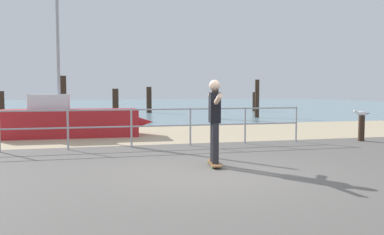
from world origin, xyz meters
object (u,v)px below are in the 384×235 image
at_px(sailboat, 74,121).
at_px(skateboard, 214,163).
at_px(skateboarder, 215,116).
at_px(bollard_short, 361,129).
at_px(seagull, 361,113).

height_order(sailboat, skateboard, sailboat).
relative_size(sailboat, skateboarder, 3.01).
xyz_separation_m(bollard_short, seagull, (-0.01, 0.01, 0.46)).
height_order(sailboat, skateboarder, sailboat).
relative_size(sailboat, seagull, 12.27).
xyz_separation_m(skateboarder, seagull, (5.41, 2.65, -0.17)).
relative_size(skateboarder, bollard_short, 2.14).
height_order(skateboarder, bollard_short, skateboarder).
distance_m(skateboarder, seagull, 6.03).
bearing_deg(sailboat, skateboard, -64.10).
relative_size(sailboat, bollard_short, 6.45).
distance_m(skateboarder, bollard_short, 6.06).
bearing_deg(skateboarder, seagull, 26.12).
bearing_deg(skateboard, bollard_short, 25.97).
bearing_deg(sailboat, seagull, -21.93).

